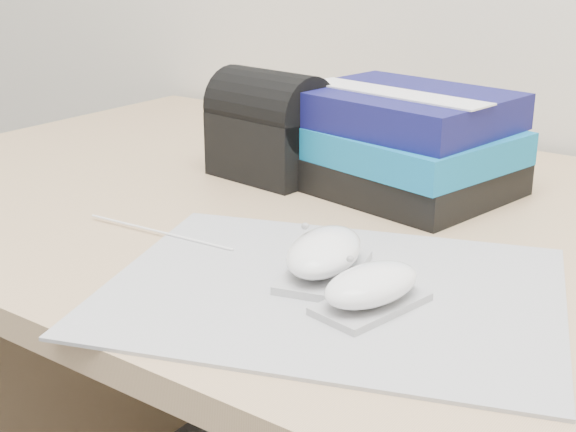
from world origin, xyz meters
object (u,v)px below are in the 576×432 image
Objects in this scene: mouse_rear at (324,255)px; pouch at (270,126)px; book_stack at (402,142)px; mouse_front at (371,288)px; desk at (464,397)px.

pouch is at bearing 135.61° from mouse_rear.
pouch reaches higher than book_stack.
mouse_rear is 0.08m from mouse_front.
mouse_rear is 0.30m from book_stack.
mouse_rear is 0.44× the size of book_stack.
desk is at bearing 0.96° from pouch.
pouch reaches higher than desk.
mouse_rear reaches higher than desk.
desk is 0.42m from pouch.
mouse_front is at bearing -40.92° from pouch.
desk is 0.38m from mouse_front.
pouch reaches higher than mouse_rear.
desk is 0.33m from book_stack.
desk is 5.47× the size of book_stack.
desk is 0.36m from mouse_rear.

